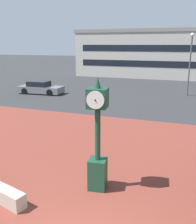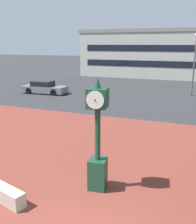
{
  "view_description": "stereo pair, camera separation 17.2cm",
  "coord_description": "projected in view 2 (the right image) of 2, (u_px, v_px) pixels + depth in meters",
  "views": [
    {
      "loc": [
        2.22,
        -4.28,
        4.92
      ],
      "look_at": [
        -0.55,
        3.3,
        2.78
      ],
      "focal_mm": 41.04,
      "sensor_mm": 36.0,
      "label": 1
    },
    {
      "loc": [
        2.38,
        -4.22,
        4.92
      ],
      "look_at": [
        -0.55,
        3.3,
        2.78
      ],
      "focal_mm": 41.04,
      "sensor_mm": 36.0,
      "label": 2
    }
  ],
  "objects": [
    {
      "name": "car_street_mid",
      "position": [
        44.0,
        88.0,
        26.36
      ],
      "size": [
        4.62,
        2.05,
        1.28
      ],
      "rotation": [
        0.0,
        0.0,
        4.77
      ],
      "color": "slate",
      "rests_on": "ground"
    },
    {
      "name": "street_lamp_post",
      "position": [
        195.0,
        58.0,
        24.22
      ],
      "size": [
        0.36,
        0.36,
        5.95
      ],
      "color": "#4C4C51",
      "rests_on": "ground"
    },
    {
      "name": "plaza_brick_paving",
      "position": [
        119.0,
        180.0,
        9.57
      ],
      "size": [
        44.0,
        16.17,
        0.01
      ],
      "primitive_type": "cube",
      "color": "brown",
      "rests_on": "ground"
    },
    {
      "name": "civic_building",
      "position": [
        166.0,
        53.0,
        40.29
      ],
      "size": [
        25.76,
        10.41,
        7.08
      ],
      "color": "#B2ADA3",
      "rests_on": "ground"
    },
    {
      "name": "street_clock",
      "position": [
        98.0,
        142.0,
        8.61
      ],
      "size": [
        0.71,
        0.76,
        3.92
      ],
      "rotation": [
        0.0,
        0.0,
        0.13
      ],
      "color": "#19422D",
      "rests_on": "ground"
    }
  ]
}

